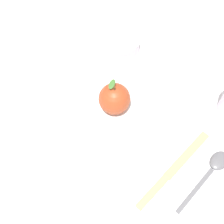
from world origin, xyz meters
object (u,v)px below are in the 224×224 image
object	(u,v)px
spoon	(214,167)
linen_napkin	(53,88)
dinner_plate	(112,114)
apple	(114,99)
knife	(168,176)
side_bowl	(119,43)

from	to	relation	value
spoon	linen_napkin	world-z (taller)	spoon
dinner_plate	spoon	xyz separation A→B (m)	(-0.21, -0.12, -0.00)
apple	knife	distance (m)	0.19
dinner_plate	knife	bearing A→B (deg)	-172.25
dinner_plate	linen_napkin	size ratio (longest dim) A/B	1.57
spoon	linen_napkin	xyz separation A→B (m)	(0.35, 0.20, -0.00)
side_bowl	knife	xyz separation A→B (m)	(-0.34, 0.09, -0.02)
spoon	side_bowl	bearing A→B (deg)	-0.27
dinner_plate	spoon	bearing A→B (deg)	-151.28
dinner_plate	apple	size ratio (longest dim) A/B	2.95
side_bowl	spoon	world-z (taller)	side_bowl
dinner_plate	linen_napkin	distance (m)	0.16
apple	knife	bearing A→B (deg)	-175.85
side_bowl	knife	bearing A→B (deg)	164.47
dinner_plate	apple	distance (m)	0.04
apple	knife	world-z (taller)	apple
spoon	linen_napkin	distance (m)	0.40
spoon	linen_napkin	bearing A→B (deg)	29.44
knife	spoon	world-z (taller)	spoon
dinner_plate	knife	world-z (taller)	dinner_plate
side_bowl	linen_napkin	world-z (taller)	side_bowl
dinner_plate	knife	distance (m)	0.18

